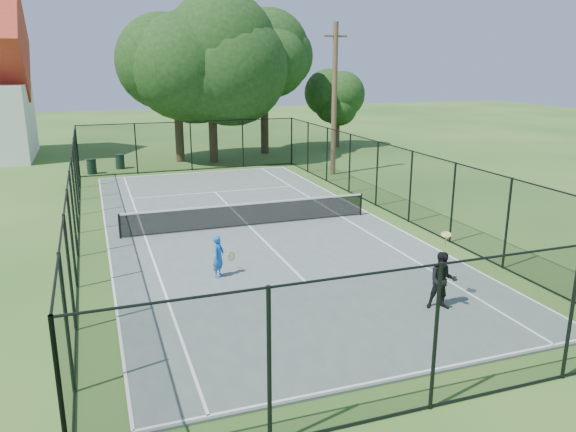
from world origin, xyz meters
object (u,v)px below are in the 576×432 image
object	(u,v)px
trash_bin_right	(120,161)
trash_bin_left	(92,166)
utility_pole	(334,99)
player_black	(443,281)
tennis_net	(249,213)
player_blue	(219,256)

from	to	relation	value
trash_bin_right	trash_bin_left	bearing A→B (deg)	-144.89
utility_pole	player_black	world-z (taller)	utility_pole
tennis_net	player_blue	distance (m)	5.55
tennis_net	trash_bin_right	size ratio (longest dim) A/B	11.13
utility_pole	tennis_net	bearing A→B (deg)	-130.40
tennis_net	trash_bin_right	bearing A→B (deg)	105.34
utility_pole	player_blue	distance (m)	17.61
tennis_net	trash_bin_right	distance (m)	15.60
player_black	player_blue	bearing A→B (deg)	140.30
trash_bin_left	trash_bin_right	bearing A→B (deg)	35.11
tennis_net	utility_pole	size ratio (longest dim) A/B	1.17
tennis_net	trash_bin_right	world-z (taller)	tennis_net
tennis_net	trash_bin_left	size ratio (longest dim) A/B	11.13
trash_bin_right	player_blue	bearing A→B (deg)	-84.96
trash_bin_left	trash_bin_right	size ratio (longest dim) A/B	1.00
player_blue	player_black	size ratio (longest dim) A/B	0.66
trash_bin_left	player_blue	xyz separation A→B (m)	(3.46, -18.87, 0.26)
tennis_net	trash_bin_left	distance (m)	15.02
trash_bin_left	player_blue	world-z (taller)	player_blue
player_black	trash_bin_left	bearing A→B (deg)	110.35
player_blue	player_black	distance (m)	6.65
tennis_net	player_black	size ratio (longest dim) A/B	4.98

